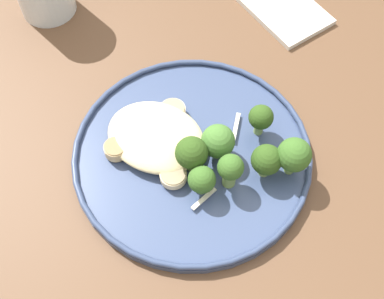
{
  "coord_description": "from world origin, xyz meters",
  "views": [
    {
      "loc": [
        -0.15,
        0.3,
        1.27
      ],
      "look_at": [
        -0.01,
        0.04,
        0.76
      ],
      "focal_mm": 46.15,
      "sensor_mm": 36.0,
      "label": 1
    }
  ],
  "objects_px": {
    "seared_scallop_tilted_round": "(116,149)",
    "broccoli_floret_left_leaning": "(266,160)",
    "broccoli_floret_near_rim": "(294,155)",
    "seared_scallop_rear_pale": "(174,108)",
    "seared_scallop_left_edge": "(173,131)",
    "seared_scallop_tiny_bay": "(173,176)",
    "broccoli_floret_center_pile": "(218,142)",
    "folded_napkin": "(279,5)",
    "broccoli_floret_tall_stalk": "(202,180)",
    "broccoli_floret_front_edge": "(192,153)",
    "seared_scallop_half_hidden": "(152,137)",
    "dinner_plate": "(192,154)",
    "seared_scallop_front_small": "(177,147)",
    "broccoli_floret_split_head": "(230,169)",
    "seared_scallop_large_seared": "(139,124)",
    "broccoli_floret_small_sprig": "(261,118)"
  },
  "relations": [
    {
      "from": "seared_scallop_rear_pale",
      "to": "broccoli_floret_tall_stalk",
      "type": "height_order",
      "value": "broccoli_floret_tall_stalk"
    },
    {
      "from": "broccoli_floret_small_sprig",
      "to": "broccoli_floret_front_edge",
      "type": "height_order",
      "value": "broccoli_floret_front_edge"
    },
    {
      "from": "seared_scallop_large_seared",
      "to": "folded_napkin",
      "type": "distance_m",
      "value": 0.3
    },
    {
      "from": "seared_scallop_rear_pale",
      "to": "broccoli_floret_small_sprig",
      "type": "height_order",
      "value": "broccoli_floret_small_sprig"
    },
    {
      "from": "seared_scallop_left_edge",
      "to": "broccoli_floret_front_edge",
      "type": "bearing_deg",
      "value": 143.76
    },
    {
      "from": "dinner_plate",
      "to": "seared_scallop_half_hidden",
      "type": "xyz_separation_m",
      "value": [
        0.05,
        0.01,
        0.01
      ]
    },
    {
      "from": "seared_scallop_half_hidden",
      "to": "broccoli_floret_front_edge",
      "type": "relative_size",
      "value": 0.39
    },
    {
      "from": "broccoli_floret_tall_stalk",
      "to": "folded_napkin",
      "type": "xyz_separation_m",
      "value": [
        0.04,
        -0.33,
        -0.03
      ]
    },
    {
      "from": "seared_scallop_front_small",
      "to": "seared_scallop_large_seared",
      "type": "xyz_separation_m",
      "value": [
        0.06,
        -0.01,
        0.0
      ]
    },
    {
      "from": "seared_scallop_front_small",
      "to": "folded_napkin",
      "type": "xyz_separation_m",
      "value": [
        -0.01,
        -0.3,
        -0.02
      ]
    },
    {
      "from": "broccoli_floret_left_leaning",
      "to": "broccoli_floret_center_pile",
      "type": "bearing_deg",
      "value": 3.61
    },
    {
      "from": "seared_scallop_tiny_bay",
      "to": "seared_scallop_front_small",
      "type": "bearing_deg",
      "value": -68.04
    },
    {
      "from": "seared_scallop_tilted_round",
      "to": "seared_scallop_half_hidden",
      "type": "bearing_deg",
      "value": -129.36
    },
    {
      "from": "broccoli_floret_tall_stalk",
      "to": "seared_scallop_half_hidden",
      "type": "bearing_deg",
      "value": -20.88
    },
    {
      "from": "folded_napkin",
      "to": "broccoli_floret_front_edge",
      "type": "bearing_deg",
      "value": 92.75
    },
    {
      "from": "seared_scallop_tiny_bay",
      "to": "seared_scallop_left_edge",
      "type": "relative_size",
      "value": 1.18
    },
    {
      "from": "seared_scallop_front_small",
      "to": "seared_scallop_left_edge",
      "type": "xyz_separation_m",
      "value": [
        0.01,
        -0.02,
        0.0
      ]
    },
    {
      "from": "broccoli_floret_near_rim",
      "to": "seared_scallop_half_hidden",
      "type": "bearing_deg",
      "value": 13.77
    },
    {
      "from": "dinner_plate",
      "to": "broccoli_floret_tall_stalk",
      "type": "height_order",
      "value": "broccoli_floret_tall_stalk"
    },
    {
      "from": "seared_scallop_tilted_round",
      "to": "broccoli_floret_near_rim",
      "type": "xyz_separation_m",
      "value": [
        -0.19,
        -0.08,
        0.02
      ]
    },
    {
      "from": "seared_scallop_large_seared",
      "to": "broccoli_floret_center_pile",
      "type": "relative_size",
      "value": 0.56
    },
    {
      "from": "seared_scallop_half_hidden",
      "to": "broccoli_floret_small_sprig",
      "type": "height_order",
      "value": "broccoli_floret_small_sprig"
    },
    {
      "from": "seared_scallop_left_edge",
      "to": "broccoli_floret_tall_stalk",
      "type": "relative_size",
      "value": 0.61
    },
    {
      "from": "seared_scallop_left_edge",
      "to": "broccoli_floret_near_rim",
      "type": "bearing_deg",
      "value": -171.72
    },
    {
      "from": "seared_scallop_front_small",
      "to": "folded_napkin",
      "type": "relative_size",
      "value": 0.17
    },
    {
      "from": "seared_scallop_front_small",
      "to": "broccoli_floret_left_leaning",
      "type": "height_order",
      "value": "broccoli_floret_left_leaning"
    },
    {
      "from": "seared_scallop_front_small",
      "to": "seared_scallop_tilted_round",
      "type": "distance_m",
      "value": 0.07
    },
    {
      "from": "broccoli_floret_center_pile",
      "to": "folded_napkin",
      "type": "bearing_deg",
      "value": -83.23
    },
    {
      "from": "seared_scallop_front_small",
      "to": "broccoli_floret_front_edge",
      "type": "height_order",
      "value": "broccoli_floret_front_edge"
    },
    {
      "from": "broccoli_floret_left_leaning",
      "to": "folded_napkin",
      "type": "xyz_separation_m",
      "value": [
        0.09,
        -0.27,
        -0.03
      ]
    },
    {
      "from": "broccoli_floret_center_pile",
      "to": "broccoli_floret_front_edge",
      "type": "xyz_separation_m",
      "value": [
        0.02,
        0.03,
        0.01
      ]
    },
    {
      "from": "seared_scallop_half_hidden",
      "to": "broccoli_floret_near_rim",
      "type": "xyz_separation_m",
      "value": [
        -0.16,
        -0.04,
        0.03
      ]
    },
    {
      "from": "seared_scallop_tilted_round",
      "to": "folded_napkin",
      "type": "bearing_deg",
      "value": -102.57
    },
    {
      "from": "broccoli_floret_small_sprig",
      "to": "seared_scallop_large_seared",
      "type": "bearing_deg",
      "value": 26.62
    },
    {
      "from": "seared_scallop_half_hidden",
      "to": "folded_napkin",
      "type": "bearing_deg",
      "value": -98.59
    },
    {
      "from": "broccoli_floret_left_leaning",
      "to": "broccoli_floret_front_edge",
      "type": "distance_m",
      "value": 0.09
    },
    {
      "from": "broccoli_floret_left_leaning",
      "to": "broccoli_floret_split_head",
      "type": "bearing_deg",
      "value": 45.84
    },
    {
      "from": "seared_scallop_tilted_round",
      "to": "broccoli_floret_left_leaning",
      "type": "bearing_deg",
      "value": -160.34
    },
    {
      "from": "broccoli_floret_center_pile",
      "to": "dinner_plate",
      "type": "bearing_deg",
      "value": 25.98
    },
    {
      "from": "broccoli_floret_left_leaning",
      "to": "broccoli_floret_near_rim",
      "type": "distance_m",
      "value": 0.03
    },
    {
      "from": "seared_scallop_large_seared",
      "to": "seared_scallop_left_edge",
      "type": "distance_m",
      "value": 0.04
    },
    {
      "from": "seared_scallop_rear_pale",
      "to": "seared_scallop_left_edge",
      "type": "relative_size",
      "value": 1.22
    },
    {
      "from": "seared_scallop_front_small",
      "to": "broccoli_floret_near_rim",
      "type": "xyz_separation_m",
      "value": [
        -0.13,
        -0.04,
        0.03
      ]
    },
    {
      "from": "broccoli_floret_center_pile",
      "to": "broccoli_floret_split_head",
      "type": "relative_size",
      "value": 0.96
    },
    {
      "from": "broccoli_floret_tall_stalk",
      "to": "broccoli_floret_center_pile",
      "type": "distance_m",
      "value": 0.05
    },
    {
      "from": "dinner_plate",
      "to": "seared_scallop_half_hidden",
      "type": "relative_size",
      "value": 13.17
    },
    {
      "from": "seared_scallop_left_edge",
      "to": "seared_scallop_rear_pale",
      "type": "bearing_deg",
      "value": -63.46
    },
    {
      "from": "broccoli_floret_left_leaning",
      "to": "seared_scallop_tilted_round",
      "type": "bearing_deg",
      "value": 19.66
    },
    {
      "from": "broccoli_floret_left_leaning",
      "to": "broccoli_floret_front_edge",
      "type": "relative_size",
      "value": 0.86
    },
    {
      "from": "seared_scallop_half_hidden",
      "to": "seared_scallop_rear_pale",
      "type": "xyz_separation_m",
      "value": [
        -0.0,
        -0.05,
        -0.0
      ]
    }
  ]
}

